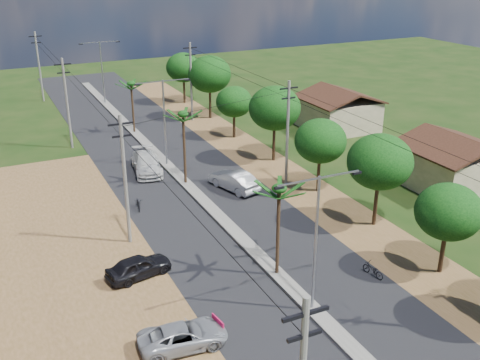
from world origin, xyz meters
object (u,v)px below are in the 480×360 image
object	(u,v)px
car_silver_mid	(234,181)
roadside_sign	(218,326)
moto_rider_east	(373,271)
car_parked_dark	(139,267)
car_white_far	(146,164)
car_parked_silver	(183,337)

from	to	relation	value
car_silver_mid	roadside_sign	size ratio (longest dim) A/B	4.34
moto_rider_east	roadside_sign	world-z (taller)	roadside_sign
moto_rider_east	car_parked_dark	bearing A→B (deg)	-35.44
car_silver_mid	roadside_sign	xyz separation A→B (m)	(-8.72, -16.81, -0.34)
car_parked_dark	moto_rider_east	world-z (taller)	car_parked_dark
car_white_far	moto_rider_east	world-z (taller)	car_white_far
car_silver_mid	moto_rider_east	bearing A→B (deg)	80.86
car_parked_silver	roadside_sign	world-z (taller)	car_parked_silver
roadside_sign	car_parked_silver	bearing A→B (deg)	179.50
car_white_far	moto_rider_east	distance (m)	23.97
car_white_far	car_silver_mid	bearing A→B (deg)	-43.49
car_silver_mid	car_parked_silver	xyz separation A→B (m)	(-10.72, -17.07, -0.17)
car_silver_mid	roadside_sign	bearing A→B (deg)	46.30
car_silver_mid	moto_rider_east	size ratio (longest dim) A/B	3.03
car_silver_mid	car_white_far	bearing A→B (deg)	-68.67
car_white_far	roadside_sign	distance (m)	24.04
car_silver_mid	car_parked_dark	size ratio (longest dim) A/B	1.20
moto_rider_east	roadside_sign	distance (m)	10.75
car_silver_mid	car_parked_dark	xyz separation A→B (m)	(-10.89, -9.72, -0.11)
car_parked_silver	moto_rider_east	xyz separation A→B (m)	(12.70, 1.25, -0.21)
car_silver_mid	roadside_sign	distance (m)	18.94
car_parked_dark	moto_rider_east	size ratio (longest dim) A/B	2.51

